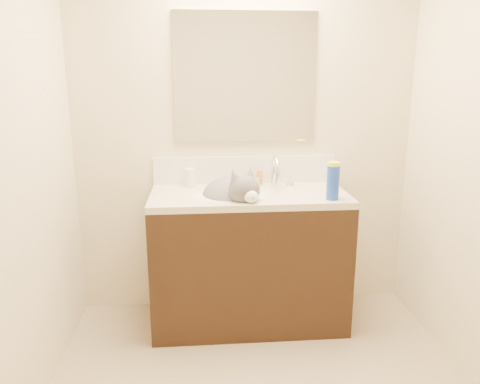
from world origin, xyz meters
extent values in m
cube|color=beige|center=(0.00, 1.25, 1.25)|extent=(2.20, 0.04, 2.50)
cube|color=beige|center=(0.00, -1.25, 1.25)|extent=(2.20, 0.04, 2.50)
cube|color=black|center=(0.00, 0.97, 0.41)|extent=(1.20, 0.55, 0.82)
cube|color=beige|center=(0.00, 0.97, 0.84)|extent=(1.20, 0.55, 0.04)
ellipsoid|color=white|center=(-0.12, 0.94, 0.79)|extent=(0.45, 0.36, 0.14)
cylinder|color=silver|center=(0.18, 1.16, 0.92)|extent=(0.04, 0.04, 0.11)
torus|color=silver|center=(0.18, 1.09, 0.97)|extent=(0.03, 0.20, 0.20)
cylinder|color=silver|center=(0.18, 1.01, 0.94)|extent=(0.03, 0.03, 0.06)
cone|color=silver|center=(0.07, 1.16, 0.89)|extent=(0.06, 0.06, 0.06)
cone|color=silver|center=(0.29, 1.16, 0.89)|extent=(0.06, 0.06, 0.06)
ellipsoid|color=#545154|center=(-0.12, 0.97, 0.83)|extent=(0.47, 0.49, 0.25)
ellipsoid|color=#545154|center=(-0.05, 0.81, 0.92)|extent=(0.23, 0.22, 0.17)
ellipsoid|color=#545154|center=(-0.08, 0.88, 0.89)|extent=(0.17, 0.17, 0.16)
cone|color=#545154|center=(-0.10, 0.81, 1.00)|extent=(0.11, 0.11, 0.11)
cone|color=#545154|center=(-0.01, 0.86, 1.00)|extent=(0.10, 0.11, 0.11)
ellipsoid|color=white|center=(-0.01, 0.75, 0.90)|extent=(0.10, 0.09, 0.07)
ellipsoid|color=white|center=(-0.06, 0.85, 0.84)|extent=(0.15, 0.13, 0.15)
sphere|color=pink|center=(0.00, 0.72, 0.90)|extent=(0.02, 0.02, 0.02)
cylinder|color=#545154|center=(0.03, 1.03, 0.75)|extent=(0.21, 0.23, 0.05)
cube|color=silver|center=(0.00, 1.24, 0.95)|extent=(1.20, 0.02, 0.18)
cube|color=white|center=(0.00, 1.24, 1.54)|extent=(0.90, 0.02, 0.80)
cylinder|color=white|center=(-0.36, 1.16, 0.92)|extent=(0.08, 0.08, 0.12)
cylinder|color=orange|center=(-0.36, 1.16, 0.90)|extent=(0.07, 0.07, 0.04)
cylinder|color=#B7B7BC|center=(0.00, 1.18, 0.89)|extent=(0.07, 0.07, 0.06)
cylinder|color=orange|center=(0.09, 1.18, 0.91)|extent=(0.05, 0.05, 0.10)
cube|color=white|center=(0.06, 1.02, 0.86)|extent=(0.03, 0.12, 0.01)
cube|color=#68ADDD|center=(0.06, 1.02, 0.87)|extent=(0.02, 0.03, 0.02)
cylinder|color=#193BB1|center=(0.46, 0.79, 0.96)|extent=(0.08, 0.08, 0.20)
cylinder|color=#E3FF1A|center=(0.46, 0.79, 1.06)|extent=(0.07, 0.07, 0.04)
camera|label=1|loc=(-0.29, -1.77, 1.58)|focal=35.00mm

